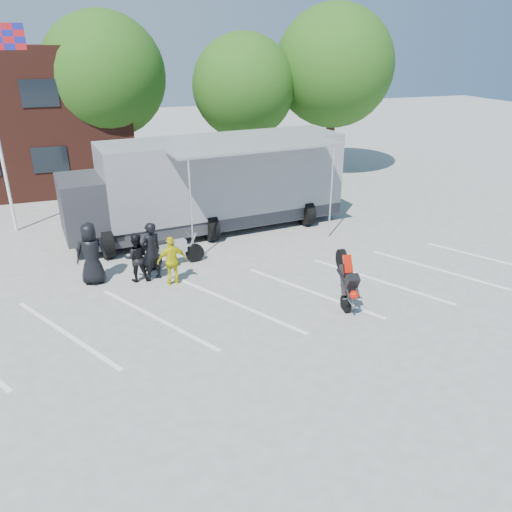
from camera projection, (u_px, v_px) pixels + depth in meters
ground at (242, 322)px, 13.78m from camera, size 100.00×100.00×0.00m
parking_bay_lines at (232, 305)px, 14.64m from camera, size 18.09×13.33×0.01m
tree_left at (104, 76)px, 24.83m from camera, size 6.12×6.12×8.64m
tree_mid at (244, 87)px, 26.35m from camera, size 5.44×5.44×7.68m
tree_right at (334, 67)px, 27.07m from camera, size 6.46×6.46×9.12m
transporter_truck at (214, 229)px, 20.59m from camera, size 12.16×6.74×3.71m
parked_motorcycle at (174, 265)px, 17.26m from camera, size 2.30×1.02×1.16m
stunt_bike_rider at (339, 301)px, 14.88m from camera, size 0.98×1.67×1.85m
spectator_leather_a at (91, 254)px, 15.65m from camera, size 1.05×0.74×2.01m
spectator_leather_b at (151, 252)px, 15.88m from camera, size 0.84×0.71×1.95m
spectator_leather_c at (136, 258)px, 15.88m from camera, size 0.84×0.68×1.60m
spectator_hivis at (172, 261)px, 15.64m from camera, size 0.94×0.40×1.61m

